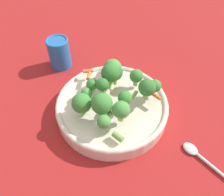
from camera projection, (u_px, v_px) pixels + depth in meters
ground_plane at (112, 111)px, 0.57m from camera, size 3.00×3.00×0.00m
bowl at (112, 106)px, 0.55m from camera, size 0.28×0.28×0.04m
pasta_salad at (113, 88)px, 0.51m from camera, size 0.22×0.19×0.08m
cup at (59, 53)px, 0.66m from camera, size 0.07×0.07×0.09m
spoon at (204, 159)px, 0.47m from camera, size 0.17×0.05×0.01m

